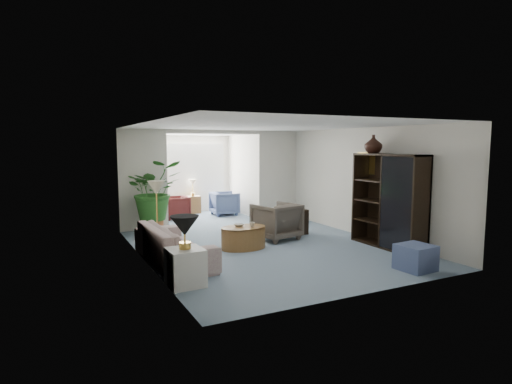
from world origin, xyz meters
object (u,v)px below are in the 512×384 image
table_lamp (185,226)px  coffee_cup (252,225)px  end_table (185,267)px  coffee_bowl (239,225)px  plant_pot (155,226)px  sofa (174,244)px  wingback_chair (276,221)px  side_table_dark (296,221)px  cabinet_urn (373,144)px  entertainment_cabinet (388,201)px  coffee_table (243,238)px  framed_picture (367,163)px  floor_lamp (156,188)px  sunroom_chair_maroon (176,207)px  sunroom_chair_blue (225,203)px  sunroom_table (193,205)px  ottoman (415,257)px

table_lamp → coffee_cup: table_lamp is taller
end_table → coffee_bowl: size_ratio=2.81×
table_lamp → coffee_bowl: table_lamp is taller
end_table → plant_pot: bearing=83.1°
sofa → wingback_chair: wingback_chair is taller
side_table_dark → cabinet_urn: cabinet_urn is taller
sofa → coffee_bowl: (1.50, 0.44, 0.14)m
entertainment_cabinet → table_lamp: bearing=-174.0°
coffee_table → entertainment_cabinet: bearing=-24.2°
side_table_dark → plant_pot: 3.38m
framed_picture → floor_lamp: bearing=166.0°
end_table → side_table_dark: side_table_dark is taller
table_lamp → coffee_table: size_ratio=0.46×
sofa → sunroom_chair_maroon: size_ratio=3.20×
sunroom_chair_blue → coffee_table: bearing=166.6°
entertainment_cabinet → framed_picture: bearing=76.1°
framed_picture → sunroom_table: (-2.46, 5.07, -1.43)m
end_table → table_lamp: 0.63m
end_table → ottoman: end_table is taller
coffee_bowl → entertainment_cabinet: 3.11m
plant_pot → table_lamp: bearing=-96.9°
framed_picture → plant_pot: framed_picture is taller
entertainment_cabinet → sunroom_table: bearing=110.4°
sofa → plant_pot: bearing=-8.2°
end_table → sunroom_table: 6.84m
side_table_dark → plant_pot: (-2.98, 1.59, -0.14)m
table_lamp → side_table_dark: bearing=35.2°
sunroom_chair_maroon → sunroom_chair_blue: bearing=93.7°
framed_picture → sunroom_chair_maroon: 5.56m
coffee_table → sunroom_chair_maroon: sunroom_chair_maroon is taller
coffee_table → sunroom_chair_blue: size_ratio=1.23×
entertainment_cabinet → coffee_bowl: bearing=154.4°
side_table_dark → ottoman: size_ratio=1.09×
sofa → entertainment_cabinet: size_ratio=1.18×
sunroom_chair_blue → sunroom_chair_maroon: bearing=93.7°
wingback_chair → side_table_dark: 0.77m
floor_lamp → plant_pot: size_ratio=0.90×
ottoman → sunroom_chair_blue: 6.73m
coffee_bowl → floor_lamp: bearing=154.3°
wingback_chair → cabinet_urn: (1.69, -1.18, 1.72)m
sunroom_chair_blue → framed_picture: bearing=-154.7°
coffee_bowl → sunroom_chair_blue: sunroom_chair_blue is taller
coffee_table → wingback_chair: bearing=23.9°
coffee_cup → coffee_table: bearing=146.3°
side_table_dark → wingback_chair: bearing=-156.8°
end_table → sunroom_table: (2.23, 6.47, -0.02)m
floor_lamp → sunroom_table: (2.05, 3.95, -0.98)m
end_table → coffee_table: 2.43m
coffee_cup → sunroom_chair_blue: (1.09, 4.13, -0.15)m
ottoman → floor_lamp: bearing=135.5°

